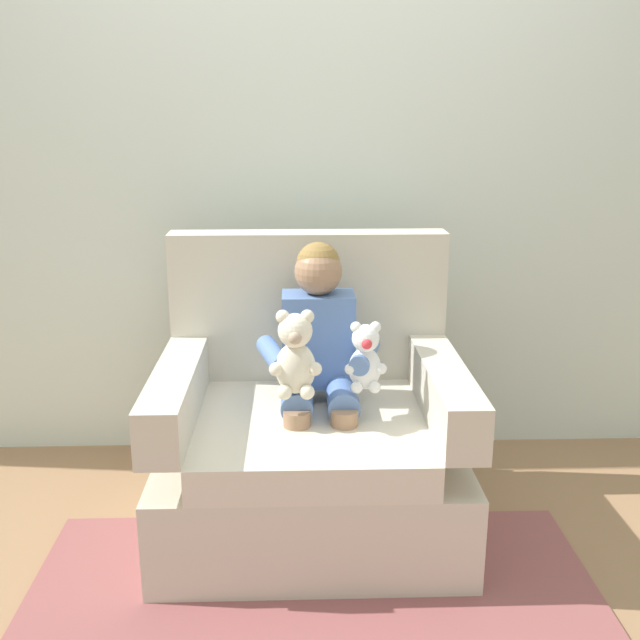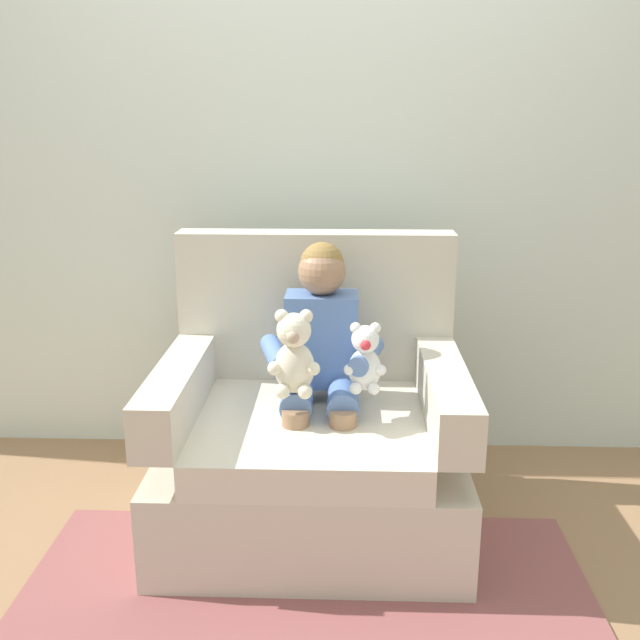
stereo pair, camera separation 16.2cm
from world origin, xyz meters
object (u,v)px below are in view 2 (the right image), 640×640
at_px(armchair, 312,439).
at_px(plush_cream, 294,355).
at_px(plush_white, 365,359).
at_px(seated_child, 321,348).

height_order(armchair, plush_cream, armchair).
xyz_separation_m(armchair, plush_cream, (-0.05, -0.16, 0.38)).
distance_m(armchair, plush_white, 0.42).
bearing_deg(seated_child, plush_white, -47.48).
height_order(seated_child, plush_white, seated_child).
distance_m(plush_cream, plush_white, 0.24).
relative_size(armchair, plush_cream, 3.62).
height_order(armchair, plush_white, armchair).
distance_m(armchair, plush_cream, 0.41).
xyz_separation_m(armchair, seated_child, (0.03, 0.02, 0.34)).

